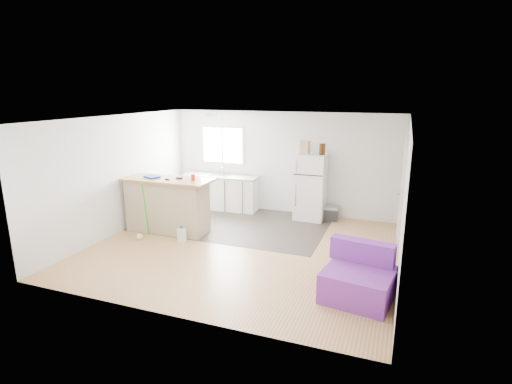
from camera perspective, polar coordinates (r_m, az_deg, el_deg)
room at (r=7.21m, az=-1.94°, el=0.91°), size 5.51×5.01×2.41m
vinyl_zone at (r=8.92m, az=-3.14°, el=-4.45°), size 4.05×2.50×0.00m
window at (r=10.01m, az=-4.78°, el=6.68°), size 1.18×0.06×0.98m
interior_door at (r=8.25m, az=20.21°, el=0.43°), size 0.11×0.92×2.10m
ceiling_fixture at (r=8.62m, az=-6.44°, el=10.84°), size 0.30×0.30×0.07m
kitchen_cabinets at (r=9.94m, az=-5.02°, el=0.05°), size 1.92×0.67×1.11m
peninsula at (r=8.46m, az=-12.52°, el=-1.81°), size 1.84×0.73×1.13m
refrigerator at (r=9.11m, az=7.81°, el=0.74°), size 0.66×0.64×1.51m
cooler at (r=9.25m, az=10.39°, el=-2.96°), size 0.42×0.30×0.32m
purple_seat at (r=5.96m, az=14.48°, el=-11.96°), size 1.05×1.01×0.76m
cleaner_jug at (r=7.93m, az=-10.58°, el=-6.06°), size 0.16×0.13×0.32m
mop at (r=8.22m, az=-16.06°, el=-4.98°), size 0.25×0.32×1.17m
red_cup at (r=8.05m, az=-8.99°, el=2.06°), size 0.09×0.09×0.12m
blue_tray at (r=8.48m, az=-14.61°, el=2.11°), size 0.36×0.31×0.04m
tool_a at (r=8.24m, az=-10.91°, el=1.94°), size 0.15×0.08×0.03m
tool_b at (r=8.20m, az=-12.58°, el=1.78°), size 0.11×0.07×0.03m
cardboard_box at (r=8.90m, az=7.02°, el=6.36°), size 0.22×0.14×0.30m
bottle_left at (r=8.80m, az=9.23°, el=6.04°), size 0.08×0.08×0.25m
bottle_right at (r=8.84m, az=9.65°, el=6.05°), size 0.08×0.08×0.25m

